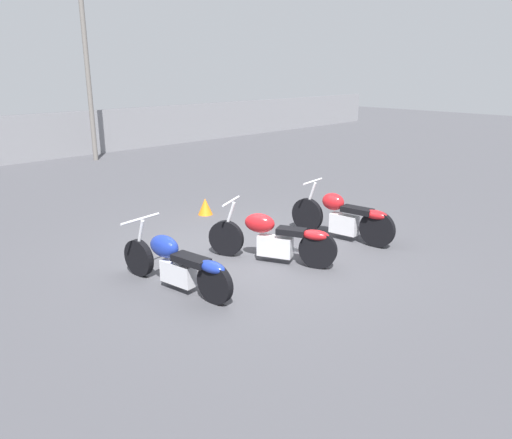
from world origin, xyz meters
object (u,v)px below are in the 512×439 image
at_px(light_pole_left, 82,11).
at_px(motorcycle_slot_2, 343,217).
at_px(traffic_cone_near, 205,206).
at_px(motorcycle_slot_1, 273,238).
at_px(motorcycle_slot_0, 176,263).

distance_m(light_pole_left, motorcycle_slot_2, 11.73).
relative_size(motorcycle_slot_2, traffic_cone_near, 5.86).
bearing_deg(motorcycle_slot_1, light_pole_left, 52.40).
bearing_deg(light_pole_left, motorcycle_slot_2, -94.07).
distance_m(motorcycle_slot_0, motorcycle_slot_1, 1.76).
bearing_deg(traffic_cone_near, motorcycle_slot_2, -75.77).
height_order(light_pole_left, traffic_cone_near, light_pole_left).
bearing_deg(traffic_cone_near, light_pole_left, 78.83).
relative_size(motorcycle_slot_0, motorcycle_slot_2, 1.01).
bearing_deg(motorcycle_slot_1, motorcycle_slot_2, -28.64).
relative_size(light_pole_left, motorcycle_slot_0, 3.85).
height_order(motorcycle_slot_0, traffic_cone_near, motorcycle_slot_0).
bearing_deg(motorcycle_slot_2, motorcycle_slot_1, 168.69).
distance_m(light_pole_left, motorcycle_slot_1, 11.86).
relative_size(light_pole_left, motorcycle_slot_1, 4.01).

